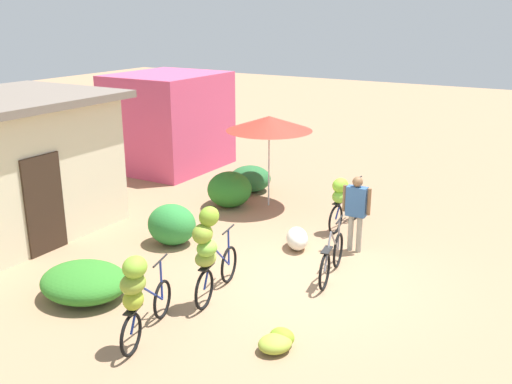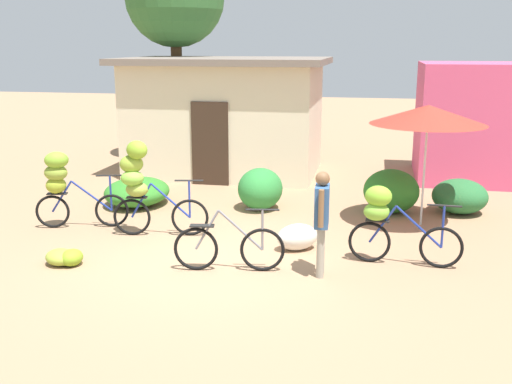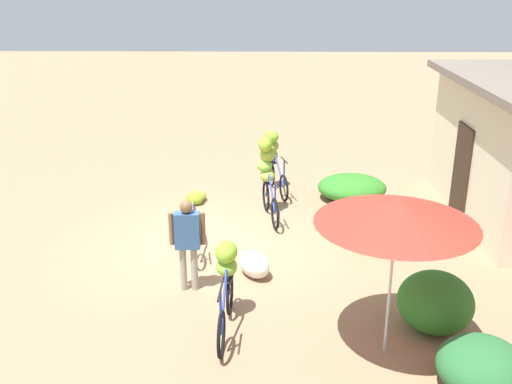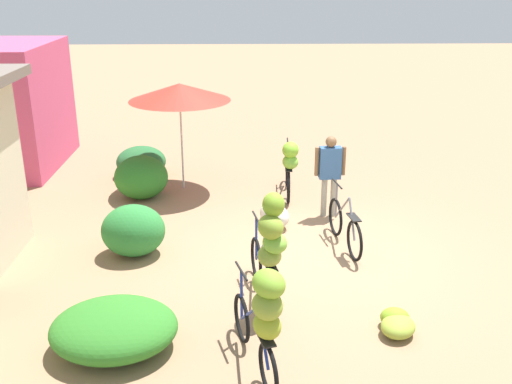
# 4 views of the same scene
# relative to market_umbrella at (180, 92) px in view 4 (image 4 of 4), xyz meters

# --- Properties ---
(ground_plane) EXTENTS (60.00, 60.00, 0.00)m
(ground_plane) POSITION_rel_market_umbrella_xyz_m (-3.28, -2.60, -2.08)
(ground_plane) COLOR #9B7757
(hedge_bush_front_left) EXTENTS (1.34, 1.57, 0.56)m
(hedge_bush_front_left) POSITION_rel_market_umbrella_xyz_m (-5.81, 0.32, -1.80)
(hedge_bush_front_left) COLOR #307B27
(hedge_bush_front_left) RESTS_ON ground
(hedge_bush_front_right) EXTENTS (0.92, 1.04, 0.85)m
(hedge_bush_front_right) POSITION_rel_market_umbrella_xyz_m (-3.19, 0.52, -1.65)
(hedge_bush_front_right) COLOR #2D8037
(hedge_bush_front_right) RESTS_ON ground
(hedge_bush_mid) EXTENTS (1.11, 1.09, 0.88)m
(hedge_bush_mid) POSITION_rel_market_umbrella_xyz_m (-0.55, 0.80, -1.64)
(hedge_bush_mid) COLOR #2B7526
(hedge_bush_mid) RESTS_ON ground
(hedge_bush_by_door) EXTENTS (1.10, 1.11, 0.69)m
(hedge_bush_by_door) POSITION_rel_market_umbrella_xyz_m (0.81, 1.02, -1.74)
(hedge_bush_by_door) COLOR #286835
(hedge_bush_by_door) RESTS_ON ground
(market_umbrella) EXTENTS (2.10, 2.10, 2.26)m
(market_umbrella) POSITION_rel_market_umbrella_xyz_m (0.00, 0.00, 0.00)
(market_umbrella) COLOR beige
(market_umbrella) RESTS_ON ground
(bicycle_leftmost) EXTENTS (1.65, 0.65, 1.44)m
(bicycle_leftmost) POSITION_rel_market_umbrella_xyz_m (-6.46, -1.50, -1.20)
(bicycle_leftmost) COLOR black
(bicycle_leftmost) RESTS_ON ground
(bicycle_near_pile) EXTENTS (1.68, 0.51, 1.71)m
(bicycle_near_pile) POSITION_rel_market_umbrella_xyz_m (-4.89, -1.63, -1.09)
(bicycle_near_pile) COLOR black
(bicycle_near_pile) RESTS_ON ground
(bicycle_center_loaded) EXTENTS (1.66, 0.32, 0.97)m
(bicycle_center_loaded) POSITION_rel_market_umbrella_xyz_m (-2.98, -2.98, -1.71)
(bicycle_center_loaded) COLOR black
(bicycle_center_loaded) RESTS_ON ground
(bicycle_by_shop) EXTENTS (1.73, 0.37, 1.24)m
(bicycle_by_shop) POSITION_rel_market_umbrella_xyz_m (-0.66, -2.22, -1.34)
(bicycle_by_shop) COLOR black
(bicycle_by_shop) RESTS_ON ground
(banana_pile_on_ground) EXTENTS (0.70, 0.64, 0.26)m
(banana_pile_on_ground) POSITION_rel_market_umbrella_xyz_m (-5.53, -3.26, -1.96)
(banana_pile_on_ground) COLOR #96AC38
(banana_pile_on_ground) RESTS_ON ground
(produce_sack) EXTENTS (0.83, 0.74, 0.44)m
(produce_sack) POSITION_rel_market_umbrella_xyz_m (-2.10, -1.85, -1.86)
(produce_sack) COLOR silver
(produce_sack) RESTS_ON ground
(person_vendor) EXTENTS (0.22, 0.58, 1.57)m
(person_vendor) POSITION_rel_market_umbrella_xyz_m (-1.62, -2.90, -1.13)
(person_vendor) COLOR gray
(person_vendor) RESTS_ON ground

